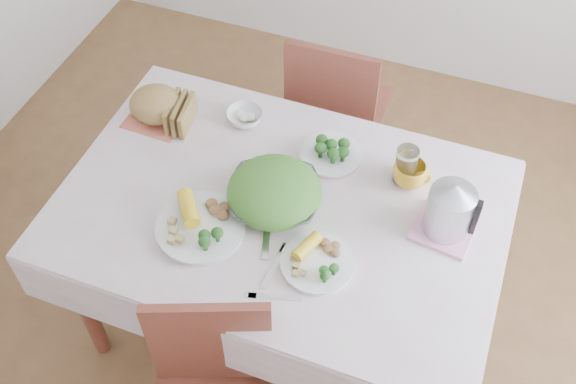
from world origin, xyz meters
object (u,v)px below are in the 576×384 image
(dinner_plate_right, at_px, (317,263))
(yellow_mug, at_px, (409,174))
(dinner_plate_left, at_px, (201,228))
(electric_kettle, at_px, (450,207))
(chair_far, at_px, (340,104))
(salad_bowl, at_px, (274,197))
(dining_table, at_px, (281,268))

(dinner_plate_right, height_order, yellow_mug, yellow_mug)
(dinner_plate_left, bearing_deg, electric_kettle, 20.76)
(dinner_plate_left, relative_size, dinner_plate_right, 1.25)
(dinner_plate_right, relative_size, electric_kettle, 1.13)
(chair_far, relative_size, yellow_mug, 7.74)
(chair_far, distance_m, electric_kettle, 1.05)
(electric_kettle, bearing_deg, yellow_mug, 125.18)
(chair_far, relative_size, electric_kettle, 4.32)
(chair_far, xyz_separation_m, electric_kettle, (0.59, -0.76, 0.42))
(yellow_mug, height_order, electric_kettle, electric_kettle)
(chair_far, distance_m, yellow_mug, 0.82)
(chair_far, distance_m, salad_bowl, 0.92)
(dinner_plate_left, relative_size, electric_kettle, 1.42)
(chair_far, xyz_separation_m, yellow_mug, (0.43, -0.61, 0.34))
(dining_table, height_order, salad_bowl, salad_bowl)
(dining_table, relative_size, chair_far, 1.54)
(chair_far, height_order, electric_kettle, electric_kettle)
(dining_table, bearing_deg, dinner_plate_left, -137.69)
(dinner_plate_left, xyz_separation_m, yellow_mug, (0.59, 0.44, 0.04))
(dinner_plate_right, bearing_deg, chair_far, 103.06)
(dining_table, xyz_separation_m, electric_kettle, (0.54, 0.09, 0.51))
(chair_far, bearing_deg, yellow_mug, 123.56)
(dining_table, distance_m, dinner_plate_right, 0.48)
(dinner_plate_right, bearing_deg, dinner_plate_left, -179.11)
(dining_table, xyz_separation_m, chair_far, (-0.05, 0.86, 0.09))
(dinner_plate_left, height_order, dinner_plate_right, dinner_plate_left)
(chair_far, xyz_separation_m, dinner_plate_left, (-0.16, -1.05, 0.31))
(electric_kettle, bearing_deg, dining_table, 179.17)
(salad_bowl, xyz_separation_m, yellow_mug, (0.40, 0.25, 0.01))
(chair_far, distance_m, dinner_plate_right, 1.11)
(dining_table, distance_m, yellow_mug, 0.63)
(dinner_plate_left, bearing_deg, salad_bowl, 45.47)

